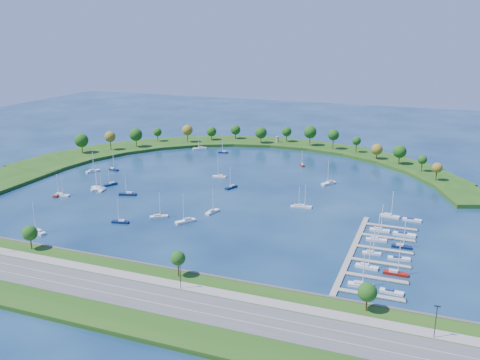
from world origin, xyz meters
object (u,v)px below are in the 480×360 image
(moored_boat_19, at_px, (93,171))
(docked_boat_10, at_px, (390,215))
(moored_boat_6, at_px, (223,152))
(moored_boat_14, at_px, (62,194))
(moored_boat_3, at_px, (113,169))
(moored_boat_7, at_px, (37,231))
(moored_boat_1, at_px, (159,216))
(moored_boat_17, at_px, (98,188))
(docked_boat_9, at_px, (404,234))
(dock_system, at_px, (371,254))
(moored_boat_11, at_px, (102,189))
(docked_boat_11, at_px, (412,220))
(moored_boat_20, at_px, (302,164))
(docked_boat_8, at_px, (379,229))
(moored_boat_21, at_px, (128,194))
(docked_boat_1, at_px, (391,292))
(docked_boat_7, at_px, (402,246))
(moored_boat_15, at_px, (219,176))
(moored_boat_4, at_px, (231,187))
(moored_boat_0, at_px, (120,221))
(moored_boat_9, at_px, (200,148))
(moored_boat_13, at_px, (186,220))
(docked_boat_3, at_px, (396,272))
(docked_boat_0, at_px, (360,284))
(harbor_tower, at_px, (277,139))
(docked_boat_6, at_px, (376,239))
(moored_boat_2, at_px, (212,211))
(moored_boat_8, at_px, (58,194))
(moored_boat_12, at_px, (298,206))
(moored_boat_18, at_px, (329,183))
(moored_boat_5, at_px, (304,206))
(docked_boat_2, at_px, (367,266))
(moored_boat_16, at_px, (98,188))
(moored_boat_10, at_px, (111,184))

(moored_boat_19, bearing_deg, docked_boat_10, -68.47)
(moored_boat_6, distance_m, moored_boat_14, 127.52)
(moored_boat_3, xyz_separation_m, moored_boat_7, (28.53, -99.31, 0.10))
(moored_boat_14, bearing_deg, moored_boat_1, -16.33)
(moored_boat_17, bearing_deg, docked_boat_9, 123.26)
(dock_system, xyz_separation_m, moored_boat_11, (-147.53, 31.99, 0.50))
(moored_boat_14, distance_m, docked_boat_11, 176.72)
(moored_boat_20, relative_size, docked_boat_8, 0.77)
(moored_boat_21, bearing_deg, docked_boat_1, 139.85)
(docked_boat_7, bearing_deg, moored_boat_15, 147.37)
(moored_boat_4, xyz_separation_m, docked_boat_10, (86.55, -15.85, 0.03))
(moored_boat_0, relative_size, moored_boat_15, 1.00)
(moored_boat_9, distance_m, moored_boat_19, 86.55)
(moored_boat_13, bearing_deg, docked_boat_9, 139.49)
(moored_boat_14, distance_m, docked_boat_3, 175.37)
(dock_system, distance_m, moored_boat_15, 126.39)
(docked_boat_1, relative_size, docked_boat_7, 0.68)
(moored_boat_6, relative_size, docked_boat_0, 0.81)
(harbor_tower, bearing_deg, docked_boat_10, -53.81)
(moored_boat_20, height_order, docked_boat_6, docked_boat_6)
(docked_boat_10, bearing_deg, moored_boat_3, 178.54)
(moored_boat_2, height_order, moored_boat_8, moored_boat_2)
(moored_boat_9, height_order, moored_boat_12, moored_boat_9)
(docked_boat_3, bearing_deg, moored_boat_17, 164.67)
(moored_boat_17, distance_m, docked_boat_8, 151.13)
(moored_boat_7, distance_m, moored_boat_18, 156.26)
(moored_boat_15, bearing_deg, docked_boat_7, 138.05)
(moored_boat_4, bearing_deg, docked_boat_8, 87.11)
(moored_boat_5, bearing_deg, docked_boat_2, -60.65)
(docked_boat_9, relative_size, docked_boat_11, 1.15)
(dock_system, relative_size, moored_boat_16, 5.98)
(dock_system, height_order, docked_boat_1, docked_boat_1)
(moored_boat_2, distance_m, moored_boat_14, 84.57)
(moored_boat_21, bearing_deg, docked_boat_6, 155.80)
(moored_boat_0, relative_size, docked_boat_9, 1.20)
(moored_boat_3, bearing_deg, docked_boat_2, -15.53)
(moored_boat_7, distance_m, docked_boat_6, 144.84)
(moored_boat_1, height_order, moored_boat_13, moored_boat_13)
(docked_boat_10, bearing_deg, moored_boat_17, -168.31)
(moored_boat_10, xyz_separation_m, moored_boat_19, (-26.33, 19.42, 0.04))
(moored_boat_14, xyz_separation_m, docked_boat_10, (164.52, 29.27, 0.04))
(moored_boat_19, distance_m, docked_boat_6, 182.20)
(moored_boat_3, relative_size, docked_boat_0, 0.87)
(moored_boat_10, xyz_separation_m, docked_boat_8, (149.60, -16.51, 0.03))
(moored_boat_15, xyz_separation_m, moored_boat_16, (-52.58, -45.90, 0.07))
(moored_boat_19, bearing_deg, docked_boat_3, -85.57)
(moored_boat_1, xyz_separation_m, docked_boat_10, (100.71, 39.53, 0.02))
(dock_system, bearing_deg, docked_boat_6, 89.16)
(docked_boat_2, bearing_deg, moored_boat_9, 137.64)
(moored_boat_1, distance_m, docked_boat_1, 114.38)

